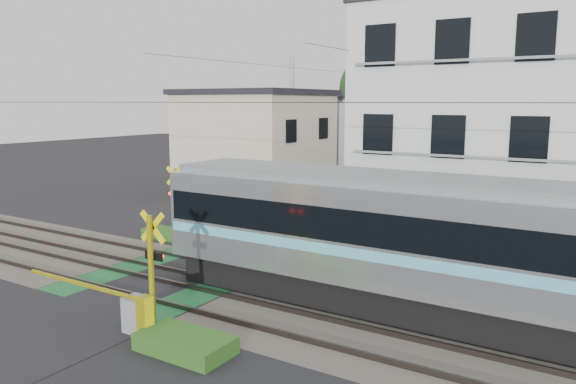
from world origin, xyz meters
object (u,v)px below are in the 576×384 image
Objects in this scene: crossing_signal_near at (139,306)px; apartment_block at (514,128)px; pedestrian at (476,161)px; commuter_train at (475,251)px; crossing_signal_far at (186,226)px.

apartment_block is (5.91, 13.15, 3.94)m from crossing_signal_near.
apartment_block is 5.87× the size of pedestrian.
commuter_train is 12.22m from crossing_signal_far.
crossing_signal_near is 2.73× the size of pedestrian.
apartment_block is 25.56m from pedestrian.
commuter_train is at bearing 35.79° from crossing_signal_near.
pedestrian is at bearing 82.65° from crossing_signal_far.
apartment_block reaches higher than crossing_signal_near.
crossing_signal_far is (-5.17, 7.31, 0.00)m from crossing_signal_near.
crossing_signal_far is (-11.91, 2.45, -1.26)m from commuter_train.
commuter_train is 3.78× the size of crossing_signal_far.
pedestrian is (-1.29, 37.37, 0.16)m from crossing_signal_near.
crossing_signal_near is at bearing -114.22° from apartment_block.
crossing_signal_near is 0.46× the size of apartment_block.
commuter_train reaches higher than pedestrian.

